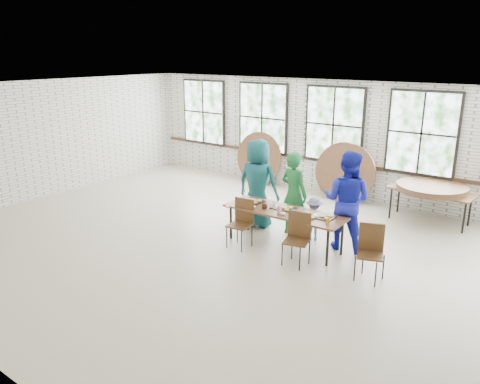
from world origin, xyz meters
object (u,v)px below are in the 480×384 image
object	(u,v)px
chair_near_left	(242,219)
chair_near_right	(298,234)
dining_table	(285,213)
storage_table	(431,193)

from	to	relation	value
chair_near_left	chair_near_right	xyz separation A→B (m)	(1.27, -0.04, 0.00)
dining_table	chair_near_left	world-z (taller)	chair_near_left
dining_table	chair_near_right	xyz separation A→B (m)	(0.59, -0.50, -0.13)
chair_near_left	storage_table	xyz separation A→B (m)	(2.57, 3.56, 0.13)
chair_near_left	storage_table	distance (m)	4.39
dining_table	chair_near_left	xyz separation A→B (m)	(-0.68, -0.46, -0.13)
chair_near_left	chair_near_right	world-z (taller)	same
chair_near_right	storage_table	distance (m)	3.83
dining_table	chair_near_left	bearing A→B (deg)	-146.80
chair_near_left	storage_table	size ratio (longest dim) A/B	0.51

